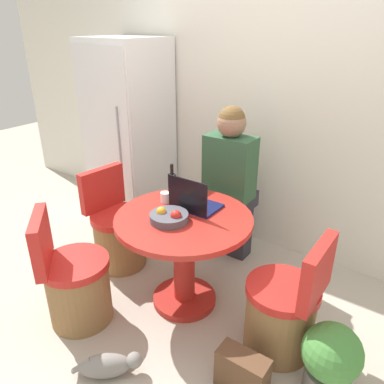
% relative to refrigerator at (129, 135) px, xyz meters
% --- Properties ---
extents(ground_plane, '(12.00, 12.00, 0.00)m').
position_rel_refrigerator_xyz_m(ground_plane, '(1.34, -1.09, -0.92)').
color(ground_plane, '#B2A899').
extents(wall_back, '(7.00, 0.06, 2.60)m').
position_rel_refrigerator_xyz_m(wall_back, '(1.34, 0.38, 0.38)').
color(wall_back, silver).
rests_on(wall_back, ground_plane).
extents(refrigerator, '(0.68, 0.68, 1.84)m').
position_rel_refrigerator_xyz_m(refrigerator, '(0.00, 0.00, 0.00)').
color(refrigerator, white).
rests_on(refrigerator, ground_plane).
extents(dining_table, '(0.96, 0.96, 0.74)m').
position_rel_refrigerator_xyz_m(dining_table, '(1.27, -0.80, -0.41)').
color(dining_table, '#B2261E').
rests_on(dining_table, ground_plane).
extents(chair_right_side, '(0.46, 0.46, 0.85)m').
position_rel_refrigerator_xyz_m(chair_right_side, '(2.05, -0.80, -0.63)').
color(chair_right_side, olive).
rests_on(chair_right_side, ground_plane).
extents(chair_near_left_corner, '(0.53, 0.53, 0.85)m').
position_rel_refrigerator_xyz_m(chair_near_left_corner, '(0.76, -1.38, -0.63)').
color(chair_near_left_corner, olive).
rests_on(chair_near_left_corner, ground_plane).
extents(chair_left_side, '(0.47, 0.46, 0.85)m').
position_rel_refrigerator_xyz_m(chair_left_side, '(0.50, -0.72, -0.63)').
color(chair_left_side, olive).
rests_on(chair_left_side, ground_plane).
extents(person_seated, '(0.40, 0.37, 1.39)m').
position_rel_refrigerator_xyz_m(person_seated, '(1.25, -0.09, -0.14)').
color(person_seated, '#2D2D38').
rests_on(person_seated, ground_plane).
extents(laptop, '(0.32, 0.24, 0.26)m').
position_rel_refrigerator_xyz_m(laptop, '(1.26, -0.66, -0.13)').
color(laptop, '#141947').
rests_on(laptop, dining_table).
extents(fruit_bowl, '(0.26, 0.26, 0.10)m').
position_rel_refrigerator_xyz_m(fruit_bowl, '(1.23, -0.91, -0.15)').
color(fruit_bowl, '#4C4C56').
rests_on(fruit_bowl, dining_table).
extents(coffee_cup, '(0.07, 0.07, 0.08)m').
position_rel_refrigerator_xyz_m(coffee_cup, '(1.02, -0.69, -0.15)').
color(coffee_cup, white).
rests_on(coffee_cup, dining_table).
extents(bottle, '(0.06, 0.06, 0.29)m').
position_rel_refrigerator_xyz_m(bottle, '(1.04, -0.63, -0.07)').
color(bottle, black).
rests_on(bottle, dining_table).
extents(cat, '(0.35, 0.32, 0.15)m').
position_rel_refrigerator_xyz_m(cat, '(1.30, -1.60, -0.84)').
color(cat, gray).
rests_on(cat, ground_plane).
extents(potted_plant, '(0.34, 0.34, 0.47)m').
position_rel_refrigerator_xyz_m(potted_plant, '(2.40, -0.95, -0.67)').
color(potted_plant, slate).
rests_on(potted_plant, ground_plane).
extents(handbag, '(0.30, 0.14, 0.26)m').
position_rel_refrigerator_xyz_m(handbag, '(2.00, -1.22, -0.79)').
color(handbag, brown).
rests_on(handbag, ground_plane).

